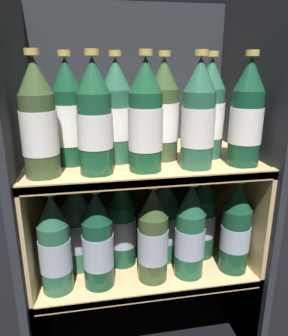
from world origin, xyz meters
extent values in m
cube|color=#23262B|center=(0.00, 0.40, 0.51)|extent=(0.65, 0.02, 1.01)
cube|color=#23262B|center=(-0.32, 0.20, 0.51)|extent=(0.02, 0.43, 1.01)
cube|color=#23262B|center=(0.32, 0.20, 0.51)|extent=(0.02, 0.43, 1.01)
cube|color=tan|center=(0.00, 0.20, 0.27)|extent=(0.61, 0.39, 0.02)
cube|color=tan|center=(0.00, 0.01, 0.27)|extent=(0.61, 0.02, 0.03)
cube|color=tan|center=(-0.30, 0.20, 0.13)|extent=(0.01, 0.39, 0.26)
cube|color=tan|center=(0.30, 0.20, 0.13)|extent=(0.01, 0.39, 0.26)
cube|color=tan|center=(0.00, 0.20, 0.58)|extent=(0.61, 0.39, 0.02)
cube|color=tan|center=(0.00, 0.01, 0.58)|extent=(0.61, 0.02, 0.03)
cube|color=tan|center=(-0.30, 0.20, 0.29)|extent=(0.01, 0.39, 0.57)
cube|color=tan|center=(0.30, 0.20, 0.29)|extent=(0.01, 0.39, 0.57)
cylinder|color=#384C28|center=(-0.25, 0.07, 0.68)|extent=(0.08, 0.08, 0.19)
cylinder|color=white|center=(-0.25, 0.07, 0.69)|extent=(0.08, 0.08, 0.10)
cone|color=#384C28|center=(-0.25, 0.07, 0.81)|extent=(0.08, 0.08, 0.08)
cylinder|color=gold|center=(-0.25, 0.07, 0.86)|extent=(0.03, 0.03, 0.01)
cylinder|color=#194C2D|center=(-0.13, 0.07, 0.68)|extent=(0.08, 0.08, 0.19)
cylinder|color=white|center=(-0.13, 0.07, 0.69)|extent=(0.08, 0.08, 0.08)
cone|color=#194C2D|center=(-0.13, 0.07, 0.81)|extent=(0.08, 0.08, 0.08)
cylinder|color=gold|center=(-0.13, 0.07, 0.86)|extent=(0.03, 0.03, 0.01)
cylinder|color=#194C2D|center=(-0.01, 0.07, 0.68)|extent=(0.08, 0.08, 0.19)
cylinder|color=white|center=(-0.01, 0.07, 0.69)|extent=(0.08, 0.08, 0.10)
cone|color=#194C2D|center=(-0.01, 0.07, 0.81)|extent=(0.08, 0.08, 0.08)
cylinder|color=gold|center=(-0.01, 0.07, 0.86)|extent=(0.03, 0.03, 0.01)
cylinder|color=#285B42|center=(0.12, 0.07, 0.68)|extent=(0.08, 0.08, 0.19)
cylinder|color=white|center=(0.12, 0.07, 0.69)|extent=(0.08, 0.08, 0.09)
cone|color=#285B42|center=(0.12, 0.07, 0.81)|extent=(0.08, 0.08, 0.08)
cylinder|color=gold|center=(0.12, 0.07, 0.86)|extent=(0.03, 0.03, 0.01)
cylinder|color=#144228|center=(0.24, 0.07, 0.68)|extent=(0.08, 0.08, 0.19)
cylinder|color=white|center=(0.24, 0.07, 0.69)|extent=(0.08, 0.08, 0.09)
cone|color=#144228|center=(0.24, 0.07, 0.81)|extent=(0.08, 0.08, 0.08)
cylinder|color=gold|center=(0.24, 0.07, 0.86)|extent=(0.03, 0.03, 0.01)
cylinder|color=#144228|center=(-0.19, 0.16, 0.68)|extent=(0.08, 0.08, 0.19)
cylinder|color=white|center=(-0.19, 0.16, 0.69)|extent=(0.08, 0.08, 0.10)
cone|color=#144228|center=(-0.19, 0.16, 0.81)|extent=(0.08, 0.08, 0.08)
cylinder|color=gold|center=(-0.19, 0.16, 0.86)|extent=(0.03, 0.03, 0.01)
cylinder|color=#285B42|center=(-0.07, 0.16, 0.68)|extent=(0.08, 0.08, 0.19)
cylinder|color=white|center=(-0.07, 0.16, 0.69)|extent=(0.08, 0.08, 0.08)
cone|color=#285B42|center=(-0.07, 0.16, 0.81)|extent=(0.08, 0.08, 0.08)
cylinder|color=gold|center=(-0.07, 0.16, 0.86)|extent=(0.03, 0.03, 0.01)
cylinder|color=#384C28|center=(0.06, 0.16, 0.68)|extent=(0.08, 0.08, 0.19)
cylinder|color=white|center=(0.06, 0.16, 0.69)|extent=(0.08, 0.08, 0.10)
cone|color=#384C28|center=(0.06, 0.16, 0.81)|extent=(0.08, 0.08, 0.08)
cylinder|color=gold|center=(0.06, 0.16, 0.86)|extent=(0.03, 0.03, 0.01)
cylinder|color=#285B42|center=(0.18, 0.16, 0.68)|extent=(0.08, 0.08, 0.19)
cylinder|color=white|center=(0.18, 0.16, 0.69)|extent=(0.08, 0.08, 0.09)
cone|color=#285B42|center=(0.18, 0.16, 0.81)|extent=(0.08, 0.08, 0.08)
cylinder|color=gold|center=(0.18, 0.16, 0.86)|extent=(0.03, 0.03, 0.01)
cylinder|color=#285B42|center=(-0.24, 0.07, 0.37)|extent=(0.08, 0.08, 0.19)
cylinder|color=#9EA8BC|center=(-0.24, 0.07, 0.38)|extent=(0.08, 0.08, 0.09)
cone|color=#285B42|center=(-0.24, 0.07, 0.50)|extent=(0.08, 0.08, 0.08)
cylinder|color=gold|center=(-0.24, 0.07, 0.55)|extent=(0.03, 0.03, 0.01)
cylinder|color=#144228|center=(-0.13, 0.07, 0.37)|extent=(0.08, 0.08, 0.19)
cylinder|color=#9EA8BC|center=(-0.13, 0.07, 0.38)|extent=(0.08, 0.08, 0.09)
cone|color=#144228|center=(-0.13, 0.07, 0.50)|extent=(0.08, 0.08, 0.08)
cylinder|color=gold|center=(-0.13, 0.07, 0.55)|extent=(0.03, 0.03, 0.01)
cylinder|color=#384C28|center=(0.01, 0.07, 0.37)|extent=(0.08, 0.08, 0.19)
cylinder|color=#9EA8BC|center=(0.01, 0.07, 0.38)|extent=(0.08, 0.08, 0.09)
cone|color=#384C28|center=(0.01, 0.07, 0.50)|extent=(0.08, 0.08, 0.08)
cylinder|color=gold|center=(0.01, 0.07, 0.55)|extent=(0.03, 0.03, 0.01)
cylinder|color=#1E5638|center=(0.11, 0.07, 0.37)|extent=(0.08, 0.08, 0.19)
cylinder|color=#9EA8BC|center=(0.11, 0.07, 0.38)|extent=(0.08, 0.08, 0.08)
cone|color=#1E5638|center=(0.11, 0.07, 0.50)|extent=(0.08, 0.08, 0.08)
cylinder|color=gold|center=(0.11, 0.07, 0.55)|extent=(0.03, 0.03, 0.01)
cylinder|color=#144228|center=(0.25, 0.07, 0.37)|extent=(0.08, 0.08, 0.19)
cylinder|color=#9EA8BC|center=(0.25, 0.07, 0.38)|extent=(0.08, 0.08, 0.07)
cone|color=#144228|center=(0.25, 0.07, 0.50)|extent=(0.08, 0.08, 0.08)
cylinder|color=gold|center=(0.25, 0.07, 0.55)|extent=(0.03, 0.03, 0.01)
cylinder|color=#285B42|center=(-0.19, 0.16, 0.37)|extent=(0.08, 0.08, 0.19)
cylinder|color=#9EA8BC|center=(-0.19, 0.16, 0.38)|extent=(0.08, 0.08, 0.08)
cone|color=#285B42|center=(-0.19, 0.16, 0.50)|extent=(0.08, 0.08, 0.08)
cylinder|color=gold|center=(-0.19, 0.16, 0.55)|extent=(0.03, 0.03, 0.01)
cylinder|color=#144228|center=(-0.06, 0.16, 0.37)|extent=(0.08, 0.08, 0.19)
cylinder|color=#9EA8BC|center=(-0.06, 0.16, 0.38)|extent=(0.08, 0.08, 0.08)
cone|color=#144228|center=(-0.06, 0.16, 0.50)|extent=(0.08, 0.08, 0.08)
cylinder|color=gold|center=(-0.06, 0.16, 0.55)|extent=(0.03, 0.03, 0.01)
cylinder|color=#1E5638|center=(0.06, 0.16, 0.37)|extent=(0.08, 0.08, 0.19)
cylinder|color=#9EA8BC|center=(0.06, 0.16, 0.38)|extent=(0.08, 0.08, 0.08)
cone|color=#1E5638|center=(0.06, 0.16, 0.50)|extent=(0.08, 0.08, 0.08)
cylinder|color=gold|center=(0.06, 0.16, 0.55)|extent=(0.03, 0.03, 0.01)
cylinder|color=#144228|center=(0.18, 0.16, 0.37)|extent=(0.08, 0.08, 0.19)
cylinder|color=#9EA8BC|center=(0.18, 0.16, 0.38)|extent=(0.08, 0.08, 0.07)
cone|color=#144228|center=(0.18, 0.16, 0.50)|extent=(0.08, 0.08, 0.08)
cylinder|color=gold|center=(0.18, 0.16, 0.55)|extent=(0.03, 0.03, 0.01)
camera|label=1|loc=(-0.15, -0.68, 0.84)|focal=35.00mm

